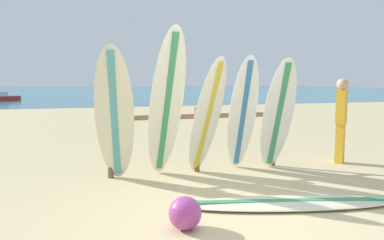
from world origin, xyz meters
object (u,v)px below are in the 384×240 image
at_px(surfboard_leaning_center, 242,115).
at_px(surfboard_leaning_center_right, 278,116).
at_px(surfboard_leaning_center_left, 207,118).
at_px(surfboard_lying_on_sand, 289,203).
at_px(surfboard_leaning_left, 166,106).
at_px(beachgoer_standing, 341,117).
at_px(surfboard_rack, 197,130).
at_px(beach_ball, 185,213).
at_px(surfboard_leaning_far_left, 114,115).

xyz_separation_m(surfboard_leaning_center, surfboard_leaning_center_right, (0.57, -0.15, -0.02)).
distance_m(surfboard_leaning_center_left, surfboard_leaning_center_right, 1.22).
xyz_separation_m(surfboard_leaning_center_left, surfboard_lying_on_sand, (0.54, -1.55, -0.91)).
height_order(surfboard_leaning_left, beachgoer_standing, surfboard_leaning_left).
relative_size(surfboard_leaning_center_right, surfboard_lying_on_sand, 0.69).
relative_size(surfboard_leaning_center_left, surfboard_lying_on_sand, 0.69).
bearing_deg(surfboard_leaning_center_right, surfboard_leaning_left, 178.84).
distance_m(surfboard_rack, surfboard_leaning_center_right, 1.35).
bearing_deg(surfboard_leaning_center, beach_ball, -127.53).
bearing_deg(beach_ball, beachgoer_standing, 30.77).
bearing_deg(surfboard_rack, surfboard_leaning_center_right, -18.48).
bearing_deg(beachgoer_standing, surfboard_leaning_far_left, -177.56).
bearing_deg(surfboard_leaning_center, surfboard_leaning_center_left, -171.16).
bearing_deg(beachgoer_standing, surfboard_leaning_left, -175.69).
bearing_deg(beachgoer_standing, surfboard_rack, 177.24).
relative_size(surfboard_leaning_far_left, surfboard_lying_on_sand, 0.74).
bearing_deg(surfboard_rack, surfboard_leaning_far_left, -167.35).
bearing_deg(surfboard_leaning_far_left, surfboard_rack, 12.65).
height_order(surfboard_leaning_center, surfboard_lying_on_sand, surfboard_leaning_center).
bearing_deg(surfboard_leaning_center_left, surfboard_leaning_center, 8.84).
distance_m(surfboard_rack, beachgoer_standing, 2.74).
distance_m(surfboard_leaning_center, surfboard_leaning_center_right, 0.59).
height_order(beachgoer_standing, beach_ball, beachgoer_standing).
height_order(surfboard_leaning_left, surfboard_leaning_center, surfboard_leaning_left).
height_order(surfboard_rack, surfboard_lying_on_sand, surfboard_rack).
height_order(surfboard_leaning_far_left, surfboard_leaning_left, surfboard_leaning_left).
relative_size(surfboard_leaning_center_left, beachgoer_standing, 1.21).
relative_size(surfboard_leaning_center, surfboard_lying_on_sand, 0.70).
distance_m(surfboard_leaning_left, surfboard_leaning_center_left, 0.68).
xyz_separation_m(surfboard_leaning_center_left, surfboard_leaning_center, (0.65, 0.10, 0.02)).
bearing_deg(beachgoer_standing, surfboard_leaning_center_left, -174.79).
xyz_separation_m(surfboard_leaning_far_left, surfboard_leaning_left, (0.76, -0.08, 0.13)).
bearing_deg(surfboard_leaning_center_left, surfboard_leaning_left, -179.42).
xyz_separation_m(surfboard_leaning_center, beach_ball, (-1.52, -1.97, -0.79)).
bearing_deg(surfboard_leaning_far_left, beachgoer_standing, 2.44).
distance_m(surfboard_lying_on_sand, beachgoer_standing, 2.92).
distance_m(surfboard_rack, surfboard_leaning_far_left, 1.44).
distance_m(surfboard_leaning_center_left, beachgoer_standing, 2.70).
relative_size(surfboard_rack, surfboard_leaning_center, 1.53).
distance_m(beachgoer_standing, beach_ball, 4.20).
relative_size(surfboard_rack, surfboard_leaning_far_left, 1.45).
height_order(surfboard_leaning_center_right, surfboard_lying_on_sand, surfboard_leaning_center_right).
xyz_separation_m(surfboard_leaning_left, surfboard_lying_on_sand, (1.19, -1.55, -1.11)).
xyz_separation_m(beachgoer_standing, beach_ball, (-3.56, -2.12, -0.69)).
relative_size(surfboard_leaning_far_left, beach_ball, 5.92).
relative_size(surfboard_lying_on_sand, beach_ball, 8.00).
bearing_deg(beach_ball, surfboard_lying_on_sand, 12.73).
bearing_deg(surfboard_leaning_center_left, surfboard_rack, 96.79).
bearing_deg(surfboard_leaning_center_left, surfboard_leaning_center_right, -2.09).
bearing_deg(surfboard_rack, surfboard_leaning_left, -147.59).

